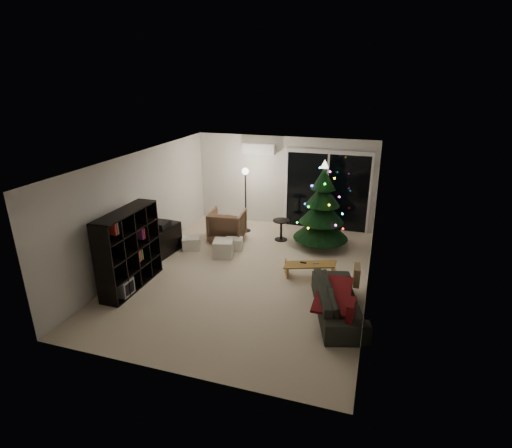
{
  "coord_description": "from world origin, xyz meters",
  "views": [
    {
      "loc": [
        2.49,
        -7.32,
        4.04
      ],
      "look_at": [
        0.1,
        0.3,
        1.05
      ],
      "focal_mm": 28.0,
      "sensor_mm": 36.0,
      "label": 1
    }
  ],
  "objects": [
    {
      "name": "ottoman",
      "position": [
        -0.82,
        0.66,
        0.2
      ],
      "size": [
        0.54,
        0.54,
        0.4
      ],
      "primitive_type": "cube",
      "rotation": [
        0.0,
        0.0,
        0.24
      ],
      "color": "beige",
      "rests_on": "floor"
    },
    {
      "name": "sofa",
      "position": [
        2.05,
        -1.01,
        0.28
      ],
      "size": [
        1.24,
        2.03,
        0.56
      ],
      "primitive_type": "imported",
      "rotation": [
        0.0,
        0.0,
        1.85
      ],
      "color": "black",
      "rests_on": "floor"
    },
    {
      "name": "remote_a",
      "position": [
        1.18,
        0.18,
        0.35
      ],
      "size": [
        0.13,
        0.04,
        0.02
      ],
      "primitive_type": "cube",
      "color": "black",
      "rests_on": "coffee_table"
    },
    {
      "name": "cardboard_box_b",
      "position": [
        -0.72,
        1.11,
        0.15
      ],
      "size": [
        0.48,
        0.41,
        0.29
      ],
      "primitive_type": "cube",
      "rotation": [
        0.0,
        0.0,
        0.25
      ],
      "color": "beige",
      "rests_on": "floor"
    },
    {
      "name": "cushion_a",
      "position": [
        2.3,
        -0.36,
        0.5
      ],
      "size": [
        0.14,
        0.37,
        0.37
      ],
      "primitive_type": "cube",
      "rotation": [
        0.0,
        0.0,
        0.09
      ],
      "color": "#756446",
      "rests_on": "sofa"
    },
    {
      "name": "bookshelf",
      "position": [
        -2.25,
        -1.21,
        0.81
      ],
      "size": [
        0.56,
        1.65,
        1.61
      ],
      "primitive_type": null,
      "rotation": [
        0.0,
        0.0,
        0.1
      ],
      "color": "black",
      "rests_on": "floor"
    },
    {
      "name": "stereo",
      "position": [
        -2.25,
        0.32,
        0.76
      ],
      "size": [
        0.35,
        0.41,
        0.15
      ],
      "primitive_type": "cube",
      "color": "black",
      "rests_on": "media_cabinet"
    },
    {
      "name": "armchair",
      "position": [
        -1.1,
        1.63,
        0.4
      ],
      "size": [
        0.95,
        0.97,
        0.8
      ],
      "primitive_type": "imported",
      "rotation": [
        0.0,
        0.0,
        3.25
      ],
      "color": "brown",
      "rests_on": "floor"
    },
    {
      "name": "cardboard_box_a",
      "position": [
        -1.73,
        0.81,
        0.15
      ],
      "size": [
        0.52,
        0.47,
        0.3
      ],
      "primitive_type": "cube",
      "rotation": [
        0.0,
        0.0,
        0.42
      ],
      "color": "beige",
      "rests_on": "floor"
    },
    {
      "name": "sofa_throw",
      "position": [
        1.95,
        -1.01,
        0.4
      ],
      "size": [
        0.59,
        1.37,
        0.05
      ],
      "primitive_type": "cube",
      "color": "#550D09",
      "rests_on": "sofa"
    },
    {
      "name": "coffee_table",
      "position": [
        1.33,
        0.18,
        0.17
      ],
      "size": [
        1.13,
        0.72,
        0.34
      ],
      "primitive_type": null,
      "rotation": [
        0.0,
        0.0,
        0.35
      ],
      "color": "olive",
      "rests_on": "floor"
    },
    {
      "name": "room",
      "position": [
        0.46,
        1.49,
        1.02
      ],
      "size": [
        6.5,
        7.51,
        2.6
      ],
      "color": "beige",
      "rests_on": "ground"
    },
    {
      "name": "remote_b",
      "position": [
        1.43,
        0.23,
        0.35
      ],
      "size": [
        0.13,
        0.08,
        0.02
      ],
      "primitive_type": "cube",
      "rotation": [
        0.0,
        0.0,
        0.35
      ],
      "color": "slate",
      "rests_on": "coffee_table"
    },
    {
      "name": "media_cabinet",
      "position": [
        -2.25,
        0.32,
        0.34
      ],
      "size": [
        0.52,
        1.14,
        0.69
      ],
      "primitive_type": "cube",
      "rotation": [
        0.0,
        0.0,
        -0.1
      ],
      "color": "black",
      "rests_on": "floor"
    },
    {
      "name": "side_table",
      "position": [
        0.23,
        2.05,
        0.27
      ],
      "size": [
        0.46,
        0.46,
        0.55
      ],
      "primitive_type": "cylinder",
      "rotation": [
        0.0,
        0.0,
        -0.05
      ],
      "color": "black",
      "rests_on": "floor"
    },
    {
      "name": "christmas_tree",
      "position": [
        1.27,
        1.91,
        1.1
      ],
      "size": [
        1.58,
        1.58,
        2.19
      ],
      "primitive_type": "cone",
      "rotation": [
        0.0,
        0.0,
        -0.18
      ],
      "color": "black",
      "rests_on": "floor"
    },
    {
      "name": "floor_lamp",
      "position": [
        -0.85,
        2.38,
        0.85
      ],
      "size": [
        0.27,
        0.27,
        1.7
      ],
      "primitive_type": "cylinder",
      "color": "black",
      "rests_on": "floor"
    },
    {
      "name": "cushion_b",
      "position": [
        2.3,
        -1.66,
        0.5
      ],
      "size": [
        0.13,
        0.37,
        0.37
      ],
      "primitive_type": "cube",
      "rotation": [
        0.0,
        0.0,
        -0.07
      ],
      "color": "#550D09",
      "rests_on": "sofa"
    }
  ]
}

